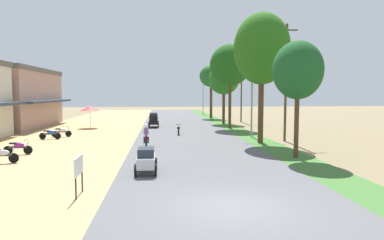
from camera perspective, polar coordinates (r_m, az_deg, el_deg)
ground_plane at (r=11.87m, az=6.74°, el=-14.93°), size 180.00×180.00×0.00m
road_strip at (r=11.85m, az=6.74°, el=-14.74°), size 9.00×140.00×0.08m
shophouse_mid at (r=44.30m, az=-28.87°, el=3.32°), size 9.40×14.11×6.90m
parked_motorbike_second at (r=21.51m, az=-29.70°, el=-5.15°), size 1.80×0.54×0.94m
parked_motorbike_third at (r=24.13m, az=-27.60°, el=-4.08°), size 1.80×0.54×0.94m
parked_motorbike_fourth at (r=30.95m, az=-23.09°, el=-2.14°), size 1.80×0.54×0.94m
parked_motorbike_fifth at (r=32.30m, az=-21.42°, el=-1.83°), size 1.80×0.54×0.94m
street_signboard at (r=13.49m, az=-18.83°, el=-7.86°), size 0.06×1.30×1.50m
vendor_umbrella at (r=39.58m, az=-17.08°, el=1.94°), size 2.20×2.20×2.52m
median_tree_nearest at (r=21.13m, az=17.67°, el=8.06°), size 3.00×3.00×7.06m
median_tree_second at (r=27.02m, az=11.86°, el=11.78°), size 4.39×4.39×10.18m
median_tree_third at (r=37.95m, az=6.56°, el=9.29°), size 4.56×4.56×9.43m
median_tree_fourth at (r=43.88m, az=5.47°, el=6.89°), size 3.98×3.98×7.72m
median_tree_fifth at (r=53.47m, az=3.30°, el=7.44°), size 3.71×3.71×8.45m
streetlamp_near at (r=30.42m, az=10.23°, el=5.07°), size 3.16×0.20×7.27m
streetlamp_mid at (r=64.19m, az=1.91°, el=5.00°), size 3.16×0.20×7.69m
utility_pole_near at (r=28.64m, az=15.77°, el=6.47°), size 1.80×0.20×9.63m
utility_pole_far at (r=47.21m, az=8.45°, el=5.31°), size 1.80×0.20×8.91m
car_hatchback_silver at (r=16.51m, az=-7.85°, el=-6.69°), size 1.04×2.00×1.23m
car_van_black at (r=38.88m, az=-6.58°, el=0.17°), size 1.19×2.41×1.67m
motorbike_foreground_rider at (r=24.66m, az=-7.86°, el=-2.73°), size 0.54×1.80×1.66m
motorbike_ahead_second at (r=31.64m, az=-2.33°, el=-1.61°), size 0.54×1.80×0.94m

